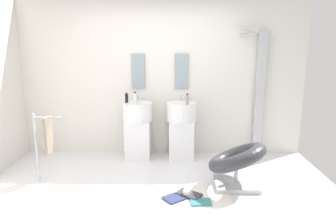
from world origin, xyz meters
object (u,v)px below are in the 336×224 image
Objects in this scene: magazine_charcoal at (189,194)px; coffee_mug at (186,193)px; soap_bottle_clear at (135,99)px; lounge_chair at (237,161)px; magazine_teal at (201,202)px; magazine_navy at (174,198)px; towel_rack at (47,137)px; soap_bottle_black at (127,98)px; shower_column at (259,92)px; soap_bottle_grey at (187,99)px; pedestal_sink_left at (138,128)px; pedestal_sink_right at (181,128)px.

coffee_mug is at bearing -117.42° from magazine_charcoal.
lounge_chair is at bearing -32.34° from soap_bottle_clear.
magazine_teal is 1.11× the size of magazine_navy.
lounge_chair is at bearing 25.56° from coffee_mug.
towel_rack reaches higher than magazine_teal.
shower_column is at bearing 4.53° from soap_bottle_black.
magazine_navy is 2.48× the size of coffee_mug.
soap_bottle_grey is at bearing 87.65° from coffee_mug.
pedestal_sink_left and pedestal_sink_right have the same top height.
shower_column is 1.24m from soap_bottle_grey.
pedestal_sink_left is 1.77m from lounge_chair.
magazine_navy is at bearing -99.11° from soap_bottle_grey.
shower_column is at bearing 64.91° from lounge_chair.
lounge_chair is at bearing -36.75° from pedestal_sink_left.
towel_rack is at bearing -158.30° from soap_bottle_grey.
pedestal_sink_left is 0.53m from soap_bottle_black.
soap_bottle_grey is at bearing -165.05° from shower_column.
soap_bottle_black is at bearing 171.28° from soap_bottle_grey.
pedestal_sink_right is at bearing -0.59° from soap_bottle_black.
shower_column reaches higher than soap_bottle_grey.
pedestal_sink_right reaches higher than lounge_chair.
towel_rack is 4.38× the size of magazine_navy.
towel_rack is 3.19× the size of magazine_charcoal.
coffee_mug is at bearing -56.53° from soap_bottle_black.
magazine_charcoal reaches higher than magazine_navy.
pedestal_sink_left is at bearing 38.67° from towel_rack.
magazine_charcoal is 1.75m from soap_bottle_clear.
pedestal_sink_left is 5.20× the size of soap_bottle_clear.
soap_bottle_grey is 1.07× the size of soap_bottle_black.
soap_bottle_clear is at bearing -168.29° from pedestal_sink_right.
pedestal_sink_left is 1.63m from coffee_mug.
magazine_charcoal is (1.90, -0.45, -0.60)m from towel_rack.
soap_bottle_clear reaches higher than soap_bottle_grey.
pedestal_sink_right is (0.71, 0.00, 0.00)m from pedestal_sink_left.
coffee_mug is (-1.25, -1.55, -1.03)m from shower_column.
shower_column is 2.16× the size of towel_rack.
lounge_chair is 0.80m from coffee_mug.
magazine_navy is 1.65m from soap_bottle_grey.
magazine_teal is at bearing -17.10° from towel_rack.
soap_bottle_clear is (1.12, 0.75, 0.39)m from towel_rack.
towel_rack is at bearing -136.43° from soap_bottle_black.
soap_bottle_black is (-0.96, 0.15, -0.01)m from soap_bottle_grey.
towel_rack is 1.40m from soap_bottle_clear.
lounge_chair is 4.45× the size of magazine_teal.
magazine_charcoal is at bearing -9.48° from magazine_navy.
pedestal_sink_right is 6.12× the size of soap_bottle_grey.
pedestal_sink_right is at bearing 26.12° from towel_rack.
lounge_chair is at bearing -56.01° from soap_bottle_grey.
lounge_chair is 4.95× the size of magazine_navy.
coffee_mug is at bearing -61.56° from pedestal_sink_left.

